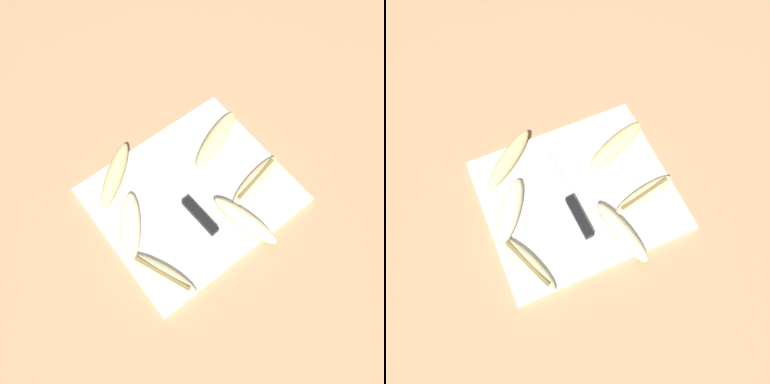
% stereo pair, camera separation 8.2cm
% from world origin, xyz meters
% --- Properties ---
extents(ground_plane, '(4.00, 4.00, 0.00)m').
position_xyz_m(ground_plane, '(0.00, 0.00, 0.00)').
color(ground_plane, tan).
extents(cutting_board, '(0.41, 0.35, 0.01)m').
position_xyz_m(cutting_board, '(0.00, 0.00, 0.01)').
color(cutting_board, silver).
rests_on(cutting_board, ground_plane).
extents(knife, '(0.03, 0.24, 0.02)m').
position_xyz_m(knife, '(-0.02, -0.03, 0.02)').
color(knife, black).
rests_on(knife, cutting_board).
extents(banana_spotted_left, '(0.15, 0.14, 0.03)m').
position_xyz_m(banana_spotted_left, '(-0.11, 0.14, 0.03)').
color(banana_spotted_left, '#DBC684').
rests_on(banana_spotted_left, cutting_board).
extents(banana_mellow_near, '(0.16, 0.07, 0.02)m').
position_xyz_m(banana_mellow_near, '(0.13, -0.06, 0.02)').
color(banana_mellow_near, beige).
rests_on(banana_mellow_near, cutting_board).
extents(banana_bright_far, '(0.12, 0.15, 0.03)m').
position_xyz_m(banana_bright_far, '(-0.15, 0.01, 0.03)').
color(banana_bright_far, beige).
rests_on(banana_bright_far, cutting_board).
extents(banana_golden_short, '(0.18, 0.10, 0.03)m').
position_xyz_m(banana_golden_short, '(0.12, 0.07, 0.03)').
color(banana_golden_short, '#EDD689').
rests_on(banana_golden_short, cutting_board).
extents(banana_soft_right, '(0.10, 0.16, 0.02)m').
position_xyz_m(banana_soft_right, '(-0.16, -0.11, 0.02)').
color(banana_soft_right, beige).
rests_on(banana_soft_right, cutting_board).
extents(banana_cream_curved, '(0.07, 0.16, 0.04)m').
position_xyz_m(banana_cream_curved, '(0.05, -0.12, 0.03)').
color(banana_cream_curved, beige).
rests_on(banana_cream_curved, cutting_board).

